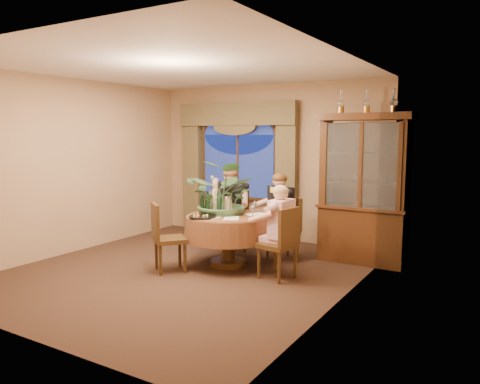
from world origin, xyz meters
The scene contains 37 objects.
floor centered at (0.00, 0.00, 0.00)m, with size 5.00×5.00×0.00m, color black.
wall_back centered at (0.00, 2.50, 1.40)m, with size 4.50×4.50×0.00m, color #997552.
wall_right centered at (2.25, 0.00, 1.40)m, with size 5.00×5.00×0.00m, color #997552.
ceiling centered at (0.00, 0.00, 2.80)m, with size 5.00×5.00×0.00m, color white.
window centered at (-0.60, 2.43, 1.30)m, with size 1.62×0.10×1.32m, color navy, non-canonical shape.
arched_transom centered at (-0.60, 2.43, 2.08)m, with size 1.60×0.06×0.44m, color navy, non-canonical shape.
drapery_left centered at (-1.63, 2.38, 1.18)m, with size 0.38×0.14×2.32m, color #4E4326.
drapery_right centered at (0.43, 2.38, 1.18)m, with size 0.38×0.14×2.32m, color #4E4326.
swag_valance centered at (-0.60, 2.35, 2.28)m, with size 2.45×0.16×0.42m, color #4E4326, non-canonical shape.
dining_table centered at (0.36, 0.57, 0.38)m, with size 1.29×1.29×0.75m, color maroon.
china_cabinet centered at (1.99, 1.75, 1.11)m, with size 1.37×0.54×2.22m, color #341A0C.
oil_lamp_left centered at (1.60, 1.75, 2.39)m, with size 0.11×0.11×0.34m, color #A5722D, non-canonical shape.
oil_lamp_center centered at (1.99, 1.75, 2.39)m, with size 0.11×0.11×0.34m, color #A5722D, non-canonical shape.
oil_lamp_right centered at (2.37, 1.75, 2.39)m, with size 0.11×0.11×0.34m, color #A5722D, non-canonical shape.
chair_right centered at (1.25, 0.38, 0.48)m, with size 0.42×0.42×0.96m, color black.
chair_back_right centered at (0.92, 1.22, 0.48)m, with size 0.42×0.42×0.96m, color black.
chair_back centered at (-0.03, 1.41, 0.48)m, with size 0.42×0.42×0.96m, color black.
chair_front_left centered at (-0.18, -0.10, 0.48)m, with size 0.42×0.42×0.96m, color black.
person_pink centered at (1.25, 0.51, 0.62)m, with size 0.45×0.41×1.25m, color #D4A7AC, non-canonical shape.
person_back centered at (-0.04, 1.26, 0.69)m, with size 0.49×0.45×1.37m, color black, non-canonical shape.
person_scarf centered at (0.86, 1.28, 0.67)m, with size 0.48×0.44×1.34m, color black, non-canonical shape.
stoneware_vase centered at (0.29, 0.68, 0.88)m, with size 0.14×0.14×0.25m, color tan, non-canonical shape.
centerpiece_plant centered at (0.25, 0.65, 1.42)m, with size 1.07×1.19×0.93m, color #365835.
olive_bowl centered at (0.41, 0.52, 0.78)m, with size 0.17×0.17×0.05m, color #535A30.
cheese_platter centered at (0.17, 0.20, 0.76)m, with size 0.38×0.38×0.02m, color black.
wine_bottle_0 centered at (0.02, 0.52, 0.92)m, with size 0.07×0.07×0.33m, color black.
wine_bottle_1 centered at (-0.02, 0.67, 0.92)m, with size 0.07×0.07×0.33m, color tan.
wine_bottle_2 centered at (0.09, 0.71, 0.92)m, with size 0.07×0.07×0.33m, color black.
wine_bottle_3 centered at (-0.04, 0.47, 0.92)m, with size 0.07×0.07×0.33m, color black.
wine_bottle_4 centered at (0.22, 0.54, 0.92)m, with size 0.07×0.07×0.33m, color black.
wine_bottle_5 centered at (0.13, 0.58, 0.92)m, with size 0.07×0.07×0.33m, color tan.
tasting_paper_0 centered at (0.55, 0.36, 0.75)m, with size 0.21×0.30×0.00m, color white.
tasting_paper_1 centered at (0.69, 0.81, 0.75)m, with size 0.21×0.30×0.00m, color white.
tasting_paper_2 centered at (0.28, 0.30, 0.75)m, with size 0.21×0.30×0.00m, color white.
wine_glass_person_pink centered at (0.79, 0.54, 0.84)m, with size 0.07×0.07×0.18m, color silver, non-canonical shape.
wine_glass_person_back centered at (0.15, 0.94, 0.84)m, with size 0.07×0.07×0.18m, color silver, non-canonical shape.
wine_glass_person_scarf centered at (0.60, 0.92, 0.84)m, with size 0.07×0.07×0.18m, color silver, non-canonical shape.
Camera 1 is at (3.95, -5.08, 1.93)m, focal length 35.00 mm.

